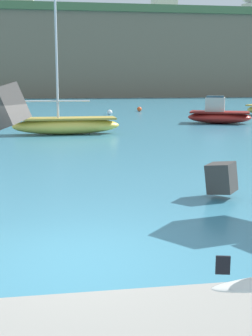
% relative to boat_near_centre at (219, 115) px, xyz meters
% --- Properties ---
extents(ground_plane, '(400.00, 400.00, 0.00)m').
position_rel_boat_near_centre_xyz_m(ground_plane, '(-10.86, -22.72, -0.59)').
color(ground_plane, teal).
extents(boat_near_centre, '(4.65, 3.39, 1.86)m').
position_rel_boat_near_centre_xyz_m(boat_near_centre, '(0.00, 0.00, 0.00)').
color(boat_near_centre, maroon).
rests_on(boat_near_centre, ground).
extents(boat_mid_centre, '(5.80, 1.67, 7.57)m').
position_rel_boat_near_centre_xyz_m(boat_mid_centre, '(-10.36, -4.77, -0.06)').
color(boat_mid_centre, '#EAC64C').
rests_on(boat_mid_centre, ground).
extents(mooring_buoy_inner, '(0.44, 0.44, 0.44)m').
position_rel_boat_near_centre_xyz_m(mooring_buoy_inner, '(-6.34, 8.70, -0.37)').
color(mooring_buoy_inner, silver).
rests_on(mooring_buoy_inner, ground).
extents(mooring_buoy_middle, '(0.44, 0.44, 0.44)m').
position_rel_boat_near_centre_xyz_m(mooring_buoy_middle, '(-3.09, 12.58, -0.37)').
color(mooring_buoy_middle, '#E54C1E').
rests_on(mooring_buoy_middle, ground).
extents(headland_bluff, '(112.12, 35.77, 14.60)m').
position_rel_boat_near_centre_xyz_m(headland_bluff, '(6.63, 62.68, 6.74)').
color(headland_bluff, '#756651').
rests_on(headland_bluff, ground).
extents(station_building_west, '(4.92, 5.16, 5.72)m').
position_rel_boat_near_centre_xyz_m(station_building_west, '(12.93, 70.27, 16.89)').
color(station_building_west, silver).
rests_on(station_building_west, headland_bluff).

